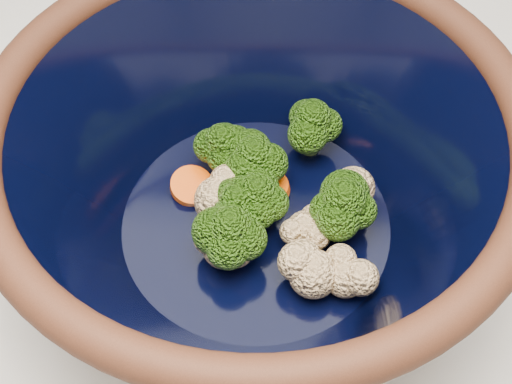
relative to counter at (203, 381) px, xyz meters
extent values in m
cube|color=silver|center=(0.00, 0.00, 0.00)|extent=(1.20, 1.20, 0.90)
cylinder|color=black|center=(0.08, -0.07, 0.46)|extent=(0.20, 0.20, 0.01)
torus|color=black|center=(0.08, -0.07, 0.59)|extent=(0.34, 0.34, 0.02)
cylinder|color=black|center=(0.08, -0.07, 0.48)|extent=(0.19, 0.19, 0.00)
cylinder|color=#608442|center=(0.05, -0.02, 0.49)|extent=(0.01, 0.01, 0.02)
ellipsoid|color=#386313|center=(0.05, -0.02, 0.51)|extent=(0.04, 0.04, 0.03)
cylinder|color=#608442|center=(0.07, -0.10, 0.49)|extent=(0.01, 0.01, 0.02)
ellipsoid|color=#386313|center=(0.07, -0.10, 0.52)|extent=(0.04, 0.04, 0.04)
cylinder|color=#608442|center=(0.14, -0.07, 0.49)|extent=(0.01, 0.01, 0.02)
ellipsoid|color=#386313|center=(0.14, -0.07, 0.52)|extent=(0.04, 0.04, 0.04)
cylinder|color=#608442|center=(0.08, -0.07, 0.49)|extent=(0.01, 0.01, 0.02)
ellipsoid|color=#386313|center=(0.08, -0.07, 0.52)|extent=(0.04, 0.04, 0.03)
cylinder|color=#608442|center=(0.07, -0.04, 0.49)|extent=(0.01, 0.01, 0.02)
ellipsoid|color=#386313|center=(0.07, -0.04, 0.52)|extent=(0.04, 0.04, 0.04)
cylinder|color=#608442|center=(0.11, 0.00, 0.49)|extent=(0.01, 0.01, 0.02)
ellipsoid|color=#386313|center=(0.11, 0.00, 0.52)|extent=(0.04, 0.04, 0.04)
cylinder|color=#608442|center=(0.07, -0.07, 0.49)|extent=(0.01, 0.01, 0.02)
ellipsoid|color=#386313|center=(0.07, -0.07, 0.51)|extent=(0.04, 0.04, 0.03)
sphere|color=beige|center=(0.07, -0.05, 0.50)|extent=(0.03, 0.03, 0.03)
sphere|color=beige|center=(0.11, -0.08, 0.50)|extent=(0.03, 0.03, 0.03)
sphere|color=beige|center=(0.12, -0.11, 0.50)|extent=(0.03, 0.03, 0.03)
sphere|color=beige|center=(0.14, -0.06, 0.50)|extent=(0.03, 0.03, 0.03)
sphere|color=beige|center=(0.06, -0.10, 0.50)|extent=(0.03, 0.03, 0.03)
sphere|color=beige|center=(0.14, -0.11, 0.50)|extent=(0.03, 0.03, 0.03)
sphere|color=beige|center=(0.05, -0.06, 0.50)|extent=(0.03, 0.03, 0.03)
sphere|color=beige|center=(0.08, -0.07, 0.50)|extent=(0.03, 0.03, 0.03)
cylinder|color=#E9540A|center=(0.03, -0.05, 0.49)|extent=(0.03, 0.03, 0.01)
cylinder|color=#E9540A|center=(0.06, -0.07, 0.49)|extent=(0.03, 0.03, 0.01)
cylinder|color=#E9540A|center=(0.08, -0.04, 0.49)|extent=(0.03, 0.03, 0.01)
cylinder|color=#E9540A|center=(0.07, -0.07, 0.49)|extent=(0.03, 0.03, 0.01)
camera|label=1|loc=(0.12, -0.34, 0.89)|focal=50.00mm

